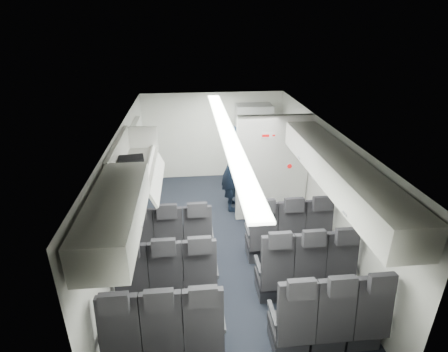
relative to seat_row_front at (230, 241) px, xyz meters
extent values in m
cube|color=black|center=(0.00, 0.53, -0.41)|extent=(3.40, 6.00, 0.01)
cube|color=white|center=(0.00, 0.53, 1.75)|extent=(3.40, 6.00, 0.01)
cube|color=silver|center=(0.00, 3.53, 0.67)|extent=(3.40, 0.01, 2.15)
cube|color=silver|center=(0.00, -2.47, 0.67)|extent=(3.40, 0.01, 2.15)
cube|color=silver|center=(-1.70, 0.53, 0.67)|extent=(0.01, 6.00, 2.15)
cube|color=silver|center=(1.70, 0.53, 0.67)|extent=(0.01, 6.00, 2.15)
cube|color=white|center=(0.00, 0.53, 1.71)|extent=(0.25, 5.52, 0.03)
cube|color=#242326|center=(-1.42, 0.08, -0.13)|extent=(0.44, 0.46, 0.12)
cube|color=#2D2D33|center=(-1.42, 0.08, -0.29)|extent=(0.42, 0.42, 0.22)
cube|color=#242326|center=(-1.42, -0.14, 0.32)|extent=(0.44, 0.20, 0.80)
cube|color=#242326|center=(-1.42, -0.19, 0.72)|extent=(0.30, 0.12, 0.23)
cube|color=#2D2D33|center=(-1.64, 0.05, 0.15)|extent=(0.05, 0.40, 0.06)
cube|color=#2D2D33|center=(-1.20, 0.05, 0.15)|extent=(0.05, 0.40, 0.06)
cube|color=#242326|center=(-0.97, 0.08, -0.13)|extent=(0.44, 0.46, 0.12)
cube|color=#2D2D33|center=(-0.97, 0.08, -0.29)|extent=(0.42, 0.42, 0.22)
cube|color=#242326|center=(-0.97, -0.14, 0.32)|extent=(0.44, 0.20, 0.80)
cube|color=#242326|center=(-0.97, -0.19, 0.72)|extent=(0.30, 0.12, 0.23)
cube|color=#2D2D33|center=(-1.19, 0.05, 0.15)|extent=(0.05, 0.40, 0.06)
cube|color=#2D2D33|center=(-0.75, 0.05, 0.15)|extent=(0.05, 0.40, 0.06)
cube|color=#242326|center=(-0.52, 0.08, -0.13)|extent=(0.44, 0.46, 0.12)
cube|color=#2D2D33|center=(-0.52, 0.08, -0.29)|extent=(0.42, 0.42, 0.22)
cube|color=#242326|center=(-0.52, -0.14, 0.32)|extent=(0.44, 0.20, 0.80)
cube|color=#242326|center=(-0.52, -0.19, 0.72)|extent=(0.30, 0.12, 0.23)
cube|color=#2D2D33|center=(-0.74, 0.05, 0.15)|extent=(0.05, 0.40, 0.06)
cube|color=#2D2D33|center=(-0.30, 0.05, 0.15)|extent=(0.05, 0.40, 0.06)
cube|color=#242326|center=(0.52, 0.08, -0.13)|extent=(0.44, 0.46, 0.12)
cube|color=#2D2D33|center=(0.52, 0.08, -0.29)|extent=(0.42, 0.42, 0.22)
cube|color=#242326|center=(0.52, -0.14, 0.32)|extent=(0.44, 0.20, 0.80)
cube|color=#242326|center=(0.52, -0.19, 0.72)|extent=(0.30, 0.12, 0.23)
cube|color=#2D2D33|center=(0.30, 0.05, 0.15)|extent=(0.05, 0.40, 0.06)
cube|color=#2D2D33|center=(0.74, 0.05, 0.15)|extent=(0.05, 0.40, 0.06)
cube|color=#242326|center=(0.97, 0.08, -0.13)|extent=(0.44, 0.46, 0.12)
cube|color=#2D2D33|center=(0.97, 0.08, -0.29)|extent=(0.42, 0.42, 0.22)
cube|color=#242326|center=(0.97, -0.14, 0.32)|extent=(0.44, 0.20, 0.80)
cube|color=#242326|center=(0.97, -0.19, 0.72)|extent=(0.30, 0.12, 0.23)
cube|color=#2D2D33|center=(0.75, 0.05, 0.15)|extent=(0.05, 0.40, 0.06)
cube|color=#2D2D33|center=(1.19, 0.05, 0.15)|extent=(0.05, 0.40, 0.06)
cube|color=#242326|center=(1.42, 0.08, -0.13)|extent=(0.44, 0.46, 0.12)
cube|color=#2D2D33|center=(1.42, 0.08, -0.29)|extent=(0.42, 0.42, 0.22)
cube|color=#242326|center=(1.42, -0.14, 0.32)|extent=(0.44, 0.20, 0.80)
cube|color=#242326|center=(1.42, -0.19, 0.72)|extent=(0.30, 0.12, 0.23)
cube|color=#2D2D33|center=(1.20, 0.05, 0.15)|extent=(0.05, 0.40, 0.06)
cube|color=#2D2D33|center=(1.64, 0.05, 0.15)|extent=(0.05, 0.40, 0.06)
cube|color=#242326|center=(-1.42, -0.82, -0.13)|extent=(0.44, 0.46, 0.12)
cube|color=#2D2D33|center=(-1.42, -0.82, -0.29)|extent=(0.42, 0.42, 0.22)
cube|color=#242326|center=(-1.42, -1.04, 0.32)|extent=(0.44, 0.20, 0.80)
cube|color=#242326|center=(-1.42, -1.09, 0.72)|extent=(0.30, 0.12, 0.23)
cube|color=#2D2D33|center=(-1.64, -0.85, 0.15)|extent=(0.05, 0.40, 0.06)
cube|color=#2D2D33|center=(-1.20, -0.85, 0.15)|extent=(0.05, 0.40, 0.06)
cube|color=#242326|center=(-0.97, -0.82, -0.13)|extent=(0.44, 0.46, 0.12)
cube|color=#2D2D33|center=(-0.97, -0.82, -0.29)|extent=(0.42, 0.42, 0.22)
cube|color=#242326|center=(-0.97, -1.04, 0.32)|extent=(0.44, 0.20, 0.80)
cube|color=#242326|center=(-0.97, -1.09, 0.72)|extent=(0.30, 0.12, 0.23)
cube|color=#2D2D33|center=(-1.19, -0.85, 0.15)|extent=(0.05, 0.40, 0.06)
cube|color=#2D2D33|center=(-0.75, -0.85, 0.15)|extent=(0.05, 0.40, 0.06)
cube|color=#242326|center=(-0.52, -0.82, -0.13)|extent=(0.44, 0.46, 0.12)
cube|color=#2D2D33|center=(-0.52, -0.82, -0.29)|extent=(0.42, 0.42, 0.22)
cube|color=#242326|center=(-0.52, -1.04, 0.32)|extent=(0.44, 0.20, 0.80)
cube|color=#242326|center=(-0.52, -1.09, 0.72)|extent=(0.30, 0.12, 0.23)
cube|color=#2D2D33|center=(-0.74, -0.85, 0.15)|extent=(0.05, 0.40, 0.06)
cube|color=#2D2D33|center=(-0.30, -0.85, 0.15)|extent=(0.05, 0.40, 0.06)
cube|color=#242326|center=(0.52, -0.82, -0.13)|extent=(0.44, 0.46, 0.12)
cube|color=#2D2D33|center=(0.52, -0.82, -0.29)|extent=(0.42, 0.42, 0.22)
cube|color=#242326|center=(0.52, -1.04, 0.32)|extent=(0.44, 0.20, 0.80)
cube|color=#242326|center=(0.52, -1.09, 0.72)|extent=(0.30, 0.12, 0.23)
cube|color=#2D2D33|center=(0.30, -0.85, 0.15)|extent=(0.05, 0.40, 0.06)
cube|color=#2D2D33|center=(0.74, -0.85, 0.15)|extent=(0.05, 0.40, 0.06)
cube|color=#242326|center=(0.97, -0.82, -0.13)|extent=(0.44, 0.46, 0.12)
cube|color=#2D2D33|center=(0.97, -0.82, -0.29)|extent=(0.42, 0.42, 0.22)
cube|color=#242326|center=(0.97, -1.04, 0.32)|extent=(0.44, 0.20, 0.80)
cube|color=#242326|center=(0.97, -1.09, 0.72)|extent=(0.30, 0.12, 0.23)
cube|color=#2D2D33|center=(0.75, -0.85, 0.15)|extent=(0.05, 0.40, 0.06)
cube|color=#2D2D33|center=(1.19, -0.85, 0.15)|extent=(0.05, 0.40, 0.06)
cube|color=#242326|center=(1.42, -0.82, -0.13)|extent=(0.44, 0.46, 0.12)
cube|color=#2D2D33|center=(1.42, -0.82, -0.29)|extent=(0.42, 0.42, 0.22)
cube|color=#242326|center=(1.42, -1.04, 0.32)|extent=(0.44, 0.20, 0.80)
cube|color=#242326|center=(1.42, -1.09, 0.72)|extent=(0.30, 0.12, 0.23)
cube|color=#2D2D33|center=(1.20, -0.85, 0.15)|extent=(0.05, 0.40, 0.06)
cube|color=#2D2D33|center=(1.64, -0.85, 0.15)|extent=(0.05, 0.40, 0.06)
cube|color=#242326|center=(-1.42, -1.72, -0.13)|extent=(0.44, 0.46, 0.12)
cube|color=#2D2D33|center=(-1.42, -1.72, -0.29)|extent=(0.42, 0.42, 0.22)
cube|color=#242326|center=(-1.42, -1.94, 0.32)|extent=(0.44, 0.20, 0.80)
cube|color=#242326|center=(-1.42, -1.99, 0.72)|extent=(0.30, 0.12, 0.23)
cube|color=#2D2D33|center=(-1.64, -1.75, 0.15)|extent=(0.05, 0.40, 0.06)
cube|color=#2D2D33|center=(-1.20, -1.75, 0.15)|extent=(0.05, 0.40, 0.06)
cube|color=#242326|center=(-0.97, -1.72, -0.13)|extent=(0.44, 0.46, 0.12)
cube|color=#2D2D33|center=(-0.97, -1.72, -0.29)|extent=(0.42, 0.42, 0.22)
cube|color=#242326|center=(-0.97, -1.94, 0.32)|extent=(0.44, 0.20, 0.80)
cube|color=#242326|center=(-0.97, -1.99, 0.72)|extent=(0.30, 0.12, 0.23)
cube|color=#2D2D33|center=(-1.19, -1.75, 0.15)|extent=(0.05, 0.40, 0.06)
cube|color=#2D2D33|center=(-0.75, -1.75, 0.15)|extent=(0.05, 0.40, 0.06)
cube|color=#242326|center=(-0.52, -1.72, -0.13)|extent=(0.44, 0.46, 0.12)
cube|color=#2D2D33|center=(-0.52, -1.72, -0.29)|extent=(0.42, 0.42, 0.22)
cube|color=#242326|center=(-0.52, -1.94, 0.32)|extent=(0.44, 0.20, 0.80)
cube|color=#242326|center=(-0.52, -1.99, 0.72)|extent=(0.30, 0.12, 0.23)
cube|color=#2D2D33|center=(-0.74, -1.75, 0.15)|extent=(0.05, 0.40, 0.06)
cube|color=#2D2D33|center=(-0.30, -1.75, 0.15)|extent=(0.05, 0.40, 0.06)
cube|color=#242326|center=(0.52, -1.72, -0.13)|extent=(0.44, 0.46, 0.12)
cube|color=#2D2D33|center=(0.52, -1.72, -0.29)|extent=(0.42, 0.42, 0.22)
cube|color=#242326|center=(0.52, -1.94, 0.32)|extent=(0.44, 0.20, 0.80)
cube|color=#242326|center=(0.52, -1.99, 0.72)|extent=(0.30, 0.12, 0.23)
cube|color=#2D2D33|center=(0.30, -1.75, 0.15)|extent=(0.05, 0.40, 0.06)
cube|color=#2D2D33|center=(0.74, -1.75, 0.15)|extent=(0.05, 0.40, 0.06)
cube|color=#242326|center=(0.97, -1.72, -0.13)|extent=(0.44, 0.46, 0.12)
cube|color=#2D2D33|center=(0.97, -1.72, -0.29)|extent=(0.42, 0.42, 0.22)
cube|color=#242326|center=(0.97, -1.94, 0.32)|extent=(0.44, 0.20, 0.80)
cube|color=#242326|center=(0.97, -1.99, 0.72)|extent=(0.30, 0.12, 0.23)
cube|color=#2D2D33|center=(0.75, -1.75, 0.15)|extent=(0.05, 0.40, 0.06)
cube|color=#2D2D33|center=(1.19, -1.75, 0.15)|extent=(0.05, 0.40, 0.06)
cube|color=#242326|center=(1.42, -1.72, -0.13)|extent=(0.44, 0.46, 0.12)
cube|color=#2D2D33|center=(1.42, -1.72, -0.29)|extent=(0.42, 0.42, 0.22)
cube|color=#242326|center=(1.42, -1.94, 0.32)|extent=(0.44, 0.20, 0.80)
cube|color=#242326|center=(1.42, -1.99, 0.72)|extent=(0.30, 0.12, 0.23)
cube|color=#2D2D33|center=(1.20, -1.75, 0.15)|extent=(0.05, 0.40, 0.06)
cube|color=#2D2D33|center=(1.64, -1.75, 0.15)|extent=(0.05, 0.40, 0.06)
cube|color=white|center=(-1.40, -1.47, 1.46)|extent=(0.52, 1.80, 0.40)
cylinder|color=slate|center=(-1.15, -1.47, 1.30)|extent=(0.04, 0.10, 0.04)
cube|color=#9E9E93|center=(-1.40, 0.28, 1.26)|extent=(0.52, 1.70, 0.04)
cube|color=white|center=(-1.66, 0.28, 1.46)|extent=(0.06, 1.70, 0.44)
cube|color=white|center=(-1.40, -0.55, 1.46)|extent=(0.52, 0.04, 0.40)
cube|color=white|center=(-1.40, 1.11, 1.46)|extent=(0.52, 0.04, 0.40)
cube|color=white|center=(-1.15, 0.28, 1.15)|extent=(0.21, 1.61, 0.38)
cube|color=white|center=(1.40, -1.47, 1.46)|extent=(0.52, 1.80, 0.40)
cylinder|color=slate|center=(1.15, -1.47, 1.30)|extent=(0.04, 0.10, 0.04)
cube|color=white|center=(1.40, 0.28, 1.46)|extent=(0.52, 1.70, 0.40)
cylinder|color=slate|center=(1.15, 0.28, 1.30)|extent=(0.04, 0.10, 0.04)
cube|color=silver|center=(0.98, 1.33, 0.67)|extent=(1.40, 0.12, 2.13)
cube|color=white|center=(0.85, 1.26, 1.38)|extent=(0.24, 0.01, 0.10)
cube|color=red|center=(0.80, 1.25, 1.38)|extent=(0.13, 0.01, 0.04)
cube|color=red|center=(0.95, 1.25, 1.38)|extent=(0.05, 0.01, 0.03)
cylinder|color=white|center=(1.30, 1.26, 0.75)|extent=(0.11, 0.01, 0.11)
cylinder|color=red|center=(1.30, 1.26, 0.75)|extent=(0.09, 0.01, 0.09)
cube|color=#939399|center=(0.95, 3.25, 0.55)|extent=(0.85, 0.50, 1.90)
cube|color=#3F3F42|center=(0.95, 2.99, 0.10)|extent=(0.80, 0.01, 0.02)
cube|color=#3F3F42|center=(0.95, 2.99, 0.60)|extent=(0.80, 0.01, 0.02)
cube|color=#3F3F42|center=(0.95, 2.99, 1.10)|extent=(0.80, 0.01, 0.02)
cube|color=silver|center=(-1.64, 2.08, 0.55)|extent=(0.10, 0.92, 1.86)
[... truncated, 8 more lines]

